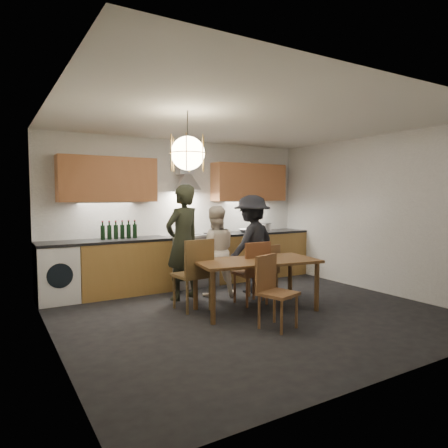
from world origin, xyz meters
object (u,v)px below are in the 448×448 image
person_left (183,242)px  person_right (252,244)px  dining_table (256,266)px  stock_pot (266,227)px  wine_bottles (119,230)px  chair_front (272,286)px  mixing_bowl (245,231)px  person_mid (215,251)px  chair_back_left (195,270)px

person_left → person_right: person_left is taller
dining_table → person_left: 1.27m
stock_pot → wine_bottles: 2.93m
chair_front → wine_bottles: (-1.11, 2.62, 0.55)m
dining_table → mixing_bowl: mixing_bowl is taller
person_left → wine_bottles: size_ratio=2.97×
dining_table → person_right: size_ratio=1.11×
person_right → stock_pot: person_right is taller
person_right → wine_bottles: person_right is taller
wine_bottles → mixing_bowl: bearing=-1.5°
mixing_bowl → wine_bottles: 2.42m
stock_pot → mixing_bowl: bearing=-177.7°
person_mid → person_right: person_right is taller
person_left → mixing_bowl: 1.84m
chair_front → mixing_bowl: 2.90m
chair_front → person_mid: bearing=67.6°
chair_front → person_left: bearing=84.2°
person_mid → chair_front: bearing=105.3°
chair_back_left → person_right: size_ratio=0.62×
chair_front → mixing_bowl: size_ratio=3.32×
mixing_bowl → wine_bottles: bearing=178.5°
mixing_bowl → stock_pot: (0.51, 0.02, 0.04)m
chair_front → person_left: size_ratio=0.50×
person_right → wine_bottles: (-1.94, 0.99, 0.24)m
wine_bottles → person_left: bearing=-48.4°
dining_table → chair_front: 0.74m
dining_table → person_left: size_ratio=1.01×
person_mid → stock_pot: bearing=-131.7°
person_left → person_right: size_ratio=1.10×
person_right → mixing_bowl: 1.05m
person_mid → person_right: bearing=-164.9°
dining_table → stock_pot: (1.58, 1.88, 0.35)m
chair_back_left → stock_pot: 2.77m
mixing_bowl → dining_table: bearing=-119.9°
stock_pot → chair_back_left: bearing=-147.4°
chair_front → mixing_bowl: bearing=45.5°
stock_pot → wine_bottles: size_ratio=0.37×
wine_bottles → stock_pot: bearing=-0.9°
person_left → stock_pot: person_left is taller
chair_front → person_right: size_ratio=0.54×
person_left → chair_back_left: bearing=61.0°
mixing_bowl → chair_front: bearing=-117.2°
stock_pot → person_left: bearing=-160.0°
person_left → person_right: (1.19, -0.15, -0.08)m
person_left → mixing_bowl: person_left is taller
chair_back_left → wine_bottles: bearing=-72.6°
person_left → person_mid: (0.51, -0.09, -0.17)m
dining_table → chair_front: bearing=-100.9°
mixing_bowl → wine_bottles: size_ratio=0.44×
person_mid → wine_bottles: (-1.26, 0.93, 0.33)m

